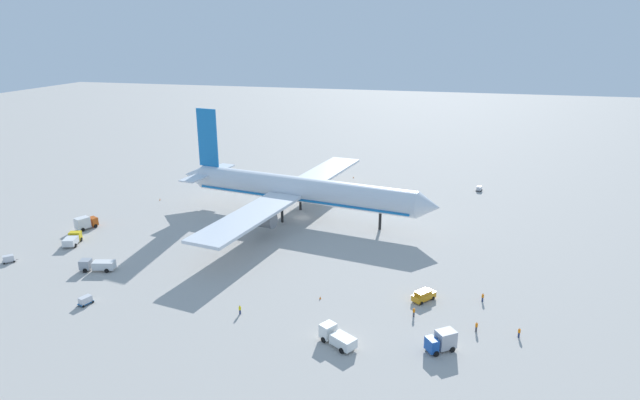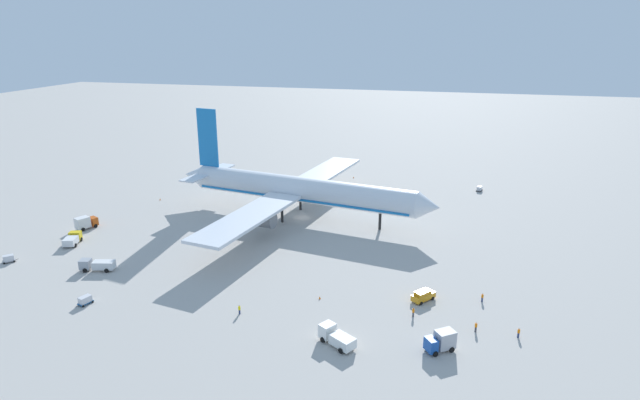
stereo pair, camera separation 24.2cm
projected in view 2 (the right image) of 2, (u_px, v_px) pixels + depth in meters
The scene contains 20 objects.
ground_plane at pixel (302, 217), 137.71m from camera, with size 600.00×600.00×0.00m, color #ADA8A0.
airliner at pixel (297, 190), 135.88m from camera, with size 72.42×78.57×26.62m.
service_truck_0 at pixel (85, 222), 129.47m from camera, with size 4.26×5.59×3.11m.
service_truck_1 at pixel (72, 239), 120.26m from camera, with size 4.11×6.09×2.30m.
service_truck_2 at pixel (336, 337), 82.00m from camera, with size 6.56×5.35×2.70m.
service_truck_3 at pixel (441, 341), 80.33m from camera, with size 4.97×4.46×3.20m.
service_truck_4 at pixel (97, 265), 107.20m from camera, with size 7.17×3.59×2.35m.
service_van at pixel (423, 295), 95.32m from camera, with size 4.35×4.78×1.97m.
baggage_cart_0 at pixel (85, 300), 94.24m from camera, with size 2.17×3.18×1.48m.
baggage_cart_1 at pixel (479, 188), 159.73m from camera, with size 2.01×3.07×1.47m.
baggage_cart_2 at pixel (8, 258), 111.12m from camera, with size 2.66×2.73×1.53m.
ground_worker_0 at pixel (239, 310), 90.87m from camera, with size 0.55×0.55×1.71m.
ground_worker_1 at pixel (519, 333), 83.97m from camera, with size 0.56×0.56×1.70m.
ground_worker_2 at pixel (476, 327), 85.55m from camera, with size 0.56×0.56×1.77m.
ground_worker_3 at pixel (413, 312), 89.98m from camera, with size 0.41×0.41×1.77m.
ground_worker_4 at pixel (482, 297), 95.01m from camera, with size 0.55×0.55×1.66m.
traffic_cone_0 at pixel (306, 174), 177.63m from camera, with size 0.36×0.36×0.55m, color orange.
traffic_cone_1 at pixel (320, 298), 96.14m from camera, with size 0.36×0.36×0.55m, color orange.
traffic_cone_2 at pixel (354, 177), 173.71m from camera, with size 0.36×0.36×0.55m, color orange.
traffic_cone_3 at pixel (160, 199), 151.27m from camera, with size 0.36×0.36×0.55m, color orange.
Camera 2 is at (36.89, -124.22, 47.07)m, focal length 29.60 mm.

